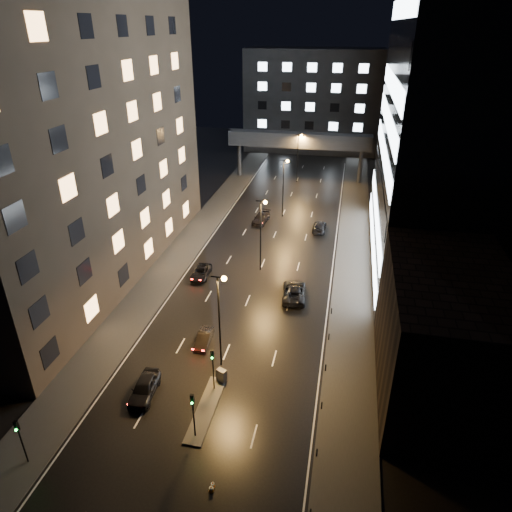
# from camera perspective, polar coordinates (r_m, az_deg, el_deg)

# --- Properties ---
(ground) EXTENTS (160.00, 160.00, 0.00)m
(ground) POSITION_cam_1_polar(r_m,az_deg,el_deg) (73.33, 2.36, 2.68)
(ground) COLOR black
(ground) RESTS_ON ground
(sidewalk_left) EXTENTS (5.00, 110.00, 0.15)m
(sidewalk_left) POSITION_cam_1_polar(r_m,az_deg,el_deg) (71.82, -8.19, 1.93)
(sidewalk_left) COLOR #383533
(sidewalk_left) RESTS_ON ground
(sidewalk_right) EXTENTS (5.00, 110.00, 0.15)m
(sidewalk_right) POSITION_cam_1_polar(r_m,az_deg,el_deg) (68.05, 12.09, 0.11)
(sidewalk_right) COLOR #383533
(sidewalk_right) RESTS_ON ground
(building_left) EXTENTS (15.00, 48.00, 40.00)m
(building_left) POSITION_cam_1_polar(r_m,az_deg,el_deg) (60.80, -22.32, 15.46)
(building_left) COLOR #2D2319
(building_left) RESTS_ON ground
(building_right_low) EXTENTS (10.00, 18.00, 12.00)m
(building_right_low) POSITION_cam_1_polar(r_m,az_deg,el_deg) (43.57, 22.31, -9.03)
(building_right_low) COLOR black
(building_right_low) RESTS_ON ground
(building_right_glass) EXTENTS (20.00, 36.00, 45.00)m
(building_right_glass) POSITION_cam_1_polar(r_m,az_deg,el_deg) (64.13, 25.90, 17.62)
(building_right_glass) COLOR black
(building_right_glass) RESTS_ON ground
(building_far) EXTENTS (34.00, 14.00, 25.00)m
(building_far) POSITION_cam_1_polar(r_m,az_deg,el_deg) (125.70, 7.12, 18.72)
(building_far) COLOR #333335
(building_far) RESTS_ON ground
(skybridge) EXTENTS (30.00, 3.00, 10.00)m
(skybridge) POSITION_cam_1_polar(r_m,az_deg,el_deg) (99.02, 5.43, 14.15)
(skybridge) COLOR #333335
(skybridge) RESTS_ON ground
(median_island) EXTENTS (1.60, 8.00, 0.15)m
(median_island) POSITION_cam_1_polar(r_m,az_deg,el_deg) (42.36, -6.24, -18.47)
(median_island) COLOR #383533
(median_island) RESTS_ON ground
(traffic_signal_near) EXTENTS (0.28, 0.34, 4.40)m
(traffic_signal_near) POSITION_cam_1_polar(r_m,az_deg,el_deg) (42.05, -5.42, -13.23)
(traffic_signal_near) COLOR black
(traffic_signal_near) RESTS_ON median_island
(traffic_signal_far) EXTENTS (0.28, 0.34, 4.40)m
(traffic_signal_far) POSITION_cam_1_polar(r_m,az_deg,el_deg) (38.24, -7.88, -18.39)
(traffic_signal_far) COLOR black
(traffic_signal_far) RESTS_ON median_island
(traffic_signal_corner) EXTENTS (0.28, 0.34, 4.40)m
(traffic_signal_corner) POSITION_cam_1_polar(r_m,az_deg,el_deg) (40.33, -27.45, -19.31)
(traffic_signal_corner) COLOR black
(traffic_signal_corner) RESTS_ON ground
(bollard_row) EXTENTS (0.12, 25.12, 0.90)m
(bollard_row) POSITION_cam_1_polar(r_m,az_deg,el_deg) (44.04, 8.46, -15.80)
(bollard_row) COLOR black
(bollard_row) RESTS_ON ground
(streetlight_near) EXTENTS (1.45, 0.50, 10.15)m
(streetlight_near) POSITION_cam_1_polar(r_m,az_deg,el_deg) (42.71, -4.45, -6.74)
(streetlight_near) COLOR black
(streetlight_near) RESTS_ON ground
(streetlight_mid_a) EXTENTS (1.45, 0.50, 10.15)m
(streetlight_mid_a) POSITION_cam_1_polar(r_m,az_deg,el_deg) (59.87, 0.72, 3.71)
(streetlight_mid_a) COLOR black
(streetlight_mid_a) RESTS_ON ground
(streetlight_mid_b) EXTENTS (1.45, 0.50, 10.15)m
(streetlight_mid_b) POSITION_cam_1_polar(r_m,az_deg,el_deg) (78.39, 3.56, 9.37)
(streetlight_mid_b) COLOR black
(streetlight_mid_b) RESTS_ON ground
(streetlight_far) EXTENTS (1.45, 0.50, 10.15)m
(streetlight_far) POSITION_cam_1_polar(r_m,az_deg,el_deg) (97.49, 5.34, 12.83)
(streetlight_far) COLOR black
(streetlight_far) RESTS_ON ground
(car_away_a) EXTENTS (2.34, 4.96, 1.64)m
(car_away_a) POSITION_cam_1_polar(r_m,az_deg,el_deg) (44.08, -13.78, -15.72)
(car_away_a) COLOR black
(car_away_a) RESTS_ON ground
(car_away_b) EXTENTS (1.57, 3.94, 1.28)m
(car_away_b) POSITION_cam_1_polar(r_m,az_deg,el_deg) (49.10, -6.51, -10.17)
(car_away_b) COLOR black
(car_away_b) RESTS_ON ground
(car_away_c) EXTENTS (2.43, 4.81, 1.31)m
(car_away_c) POSITION_cam_1_polar(r_m,az_deg,el_deg) (61.20, -6.90, -2.05)
(car_away_c) COLOR black
(car_away_c) RESTS_ON ground
(car_away_d) EXTENTS (2.71, 5.48, 1.53)m
(car_away_d) POSITION_cam_1_polar(r_m,az_deg,el_deg) (77.69, 0.65, 4.76)
(car_away_d) COLOR black
(car_away_d) RESTS_ON ground
(car_toward_a) EXTENTS (3.34, 6.20, 1.65)m
(car_toward_a) POSITION_cam_1_polar(r_m,az_deg,el_deg) (56.36, 4.77, -4.47)
(car_toward_a) COLOR black
(car_toward_a) RESTS_ON ground
(car_toward_b) EXTENTS (2.15, 5.05, 1.45)m
(car_toward_b) POSITION_cam_1_polar(r_m,az_deg,el_deg) (75.13, 7.93, 3.66)
(car_toward_b) COLOR black
(car_toward_b) RESTS_ON ground
(utility_cabinet) EXTENTS (1.05, 0.86, 1.24)m
(utility_cabinet) POSITION_cam_1_polar(r_m,az_deg,el_deg) (44.34, -4.32, -14.62)
(utility_cabinet) COLOR #535355
(utility_cabinet) RESTS_ON median_island
(cone_a) EXTENTS (0.32, 0.32, 0.51)m
(cone_a) POSITION_cam_1_polar(r_m,az_deg,el_deg) (37.27, -5.43, -26.53)
(cone_a) COLOR #E65B0C
(cone_a) RESTS_ON ground
(cone_b) EXTENTS (0.52, 0.52, 0.56)m
(cone_b) POSITION_cam_1_polar(r_m,az_deg,el_deg) (37.05, -5.62, -26.95)
(cone_b) COLOR orange
(cone_b) RESTS_ON ground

